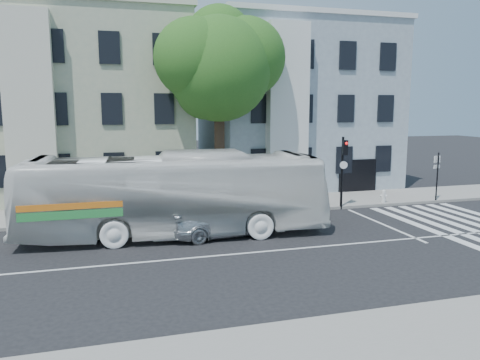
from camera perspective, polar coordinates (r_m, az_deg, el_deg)
name	(u,v)px	position (r m, az deg, el deg)	size (l,w,h in m)	color
ground	(271,251)	(18.30, 3.79, -8.64)	(120.00, 120.00, 0.00)	black
sidewalk_far	(222,207)	(25.71, -2.20, -3.30)	(80.00, 4.00, 0.15)	gray
sidewalk_near	(391,353)	(11.63, 17.94, -19.42)	(80.00, 4.00, 0.15)	gray
building_left	(88,107)	(31.44, -18.04, 8.46)	(12.00, 10.00, 11.00)	#9EA78C
building_right	(294,107)	(33.97, 6.57, 8.84)	(12.00, 10.00, 11.00)	gray
street_tree	(219,63)	(25.96, -2.57, 14.03)	(7.30, 5.90, 11.10)	#2D2116
bus	(175,194)	(20.18, -7.91, -1.75)	(12.98, 3.04, 3.62)	white
sedan	(221,221)	(20.15, -2.34, -4.99)	(4.63, 1.88, 1.34)	silver
hedge	(120,212)	(23.27, -14.47, -3.81)	(8.50, 0.84, 0.70)	#226420
traffic_signal	(343,163)	(25.60, 12.49, 2.04)	(0.40, 0.52, 3.94)	black
fire_hydrant	(384,196)	(27.66, 17.10, -1.88)	(0.42, 0.28, 0.73)	silver
far_sign_pole	(437,170)	(29.23, 22.90, 1.08)	(0.50, 0.21, 2.77)	black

